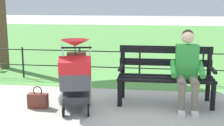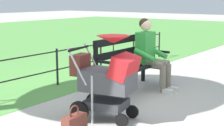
# 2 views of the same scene
# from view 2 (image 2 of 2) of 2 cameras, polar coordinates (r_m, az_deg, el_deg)

# --- Properties ---
(ground_plane) EXTENTS (60.00, 60.00, 0.00)m
(ground_plane) POSITION_cam_2_polar(r_m,az_deg,el_deg) (5.66, 1.07, -5.87)
(ground_plane) COLOR #ADA89E
(park_bench) EXTENTS (1.61, 0.62, 0.96)m
(park_bench) POSITION_cam_2_polar(r_m,az_deg,el_deg) (6.00, 2.98, 0.25)
(park_bench) COLOR black
(park_bench) RESTS_ON ground
(person_on_bench) EXTENTS (0.53, 0.74, 1.28)m
(person_on_bench) POSITION_cam_2_polar(r_m,az_deg,el_deg) (6.14, 6.48, 1.87)
(person_on_bench) COLOR slate
(person_on_bench) RESTS_ON ground
(stroller) EXTENTS (0.67, 0.96, 1.15)m
(stroller) POSITION_cam_2_polar(r_m,az_deg,el_deg) (4.51, -0.62, -2.36)
(stroller) COLOR black
(stroller) RESTS_ON ground
(handbag) EXTENTS (0.32, 0.14, 0.37)m
(handbag) POSITION_cam_2_polar(r_m,az_deg,el_deg) (4.18, -6.33, -10.19)
(handbag) COLOR brown
(handbag) RESTS_ON ground
(park_fence) EXTENTS (7.93, 0.04, 0.70)m
(park_fence) POSITION_cam_2_polar(r_m,az_deg,el_deg) (6.66, -7.49, 0.32)
(park_fence) COLOR black
(park_fence) RESTS_ON ground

